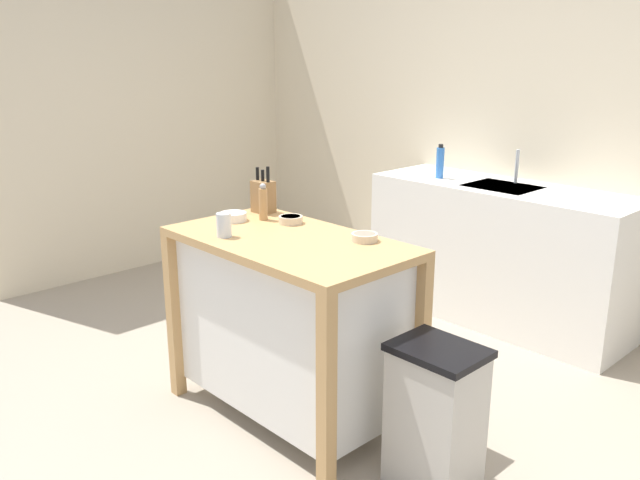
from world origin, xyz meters
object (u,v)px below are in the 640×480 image
(bowl_ceramic_wide, at_px, (364,237))
(sink_faucet, at_px, (517,166))
(knife_block, at_px, (263,196))
(trash_bin, at_px, (435,417))
(drinking_cup, at_px, (224,225))
(bowl_ceramic_small, at_px, (291,219))
(bottle_hand_soap, at_px, (440,162))
(kitchen_island, at_px, (290,318))
(bowl_stoneware_deep, at_px, (233,216))
(pepper_grinder, at_px, (263,203))

(bowl_ceramic_wide, xyz_separation_m, sink_faucet, (-0.25, 1.73, 0.09))
(knife_block, relative_size, trash_bin, 0.40)
(drinking_cup, height_order, sink_faucet, sink_faucet)
(bowl_ceramic_wide, xyz_separation_m, trash_bin, (0.56, -0.16, -0.62))
(trash_bin, bearing_deg, drinking_cup, -166.25)
(knife_block, distance_m, bowl_ceramic_small, 0.29)
(drinking_cup, distance_m, bottle_hand_soap, 1.94)
(sink_faucet, xyz_separation_m, bottle_hand_soap, (-0.45, -0.23, -0.00))
(bowl_ceramic_small, distance_m, drinking_cup, 0.39)
(bowl_ceramic_wide, bearing_deg, bottle_hand_soap, 114.76)
(trash_bin, bearing_deg, bowl_ceramic_wide, 163.69)
(kitchen_island, height_order, drinking_cup, drinking_cup)
(knife_block, bearing_deg, trash_bin, -7.70)
(bottle_hand_soap, bearing_deg, bowl_ceramic_small, -81.71)
(bowl_stoneware_deep, relative_size, trash_bin, 0.21)
(trash_bin, bearing_deg, kitchen_island, -176.26)
(sink_faucet, bearing_deg, drinking_cup, -96.69)
(bowl_stoneware_deep, height_order, bottle_hand_soap, bottle_hand_soap)
(bowl_stoneware_deep, height_order, bowl_ceramic_small, bowl_stoneware_deep)
(bowl_ceramic_small, bearing_deg, knife_block, 170.03)
(bowl_stoneware_deep, xyz_separation_m, drinking_cup, (0.21, -0.21, 0.03))
(kitchen_island, bearing_deg, drinking_cup, -137.68)
(kitchen_island, height_order, knife_block, knife_block)
(knife_block, distance_m, drinking_cup, 0.50)
(bowl_ceramic_wide, distance_m, sink_faucet, 1.75)
(drinking_cup, bearing_deg, kitchen_island, 42.32)
(bowl_ceramic_small, xyz_separation_m, sink_faucet, (0.22, 1.77, 0.09))
(bowl_ceramic_wide, bearing_deg, pepper_grinder, -171.87)
(knife_block, relative_size, bowl_ceramic_wide, 2.08)
(bottle_hand_soap, bearing_deg, drinking_cup, -84.23)
(kitchen_island, height_order, sink_faucet, sink_faucet)
(kitchen_island, height_order, bowl_ceramic_wide, bowl_ceramic_wide)
(bowl_ceramic_small, relative_size, bottle_hand_soap, 0.52)
(bowl_ceramic_wide, distance_m, trash_bin, 0.85)
(trash_bin, relative_size, bottle_hand_soap, 2.72)
(pepper_grinder, bearing_deg, trash_bin, -3.58)
(pepper_grinder, relative_size, bottle_hand_soap, 0.82)
(knife_block, height_order, trash_bin, knife_block)
(knife_block, bearing_deg, drinking_cup, -60.32)
(trash_bin, relative_size, sink_faucet, 2.86)
(knife_block, height_order, bottle_hand_soap, knife_block)
(bowl_stoneware_deep, xyz_separation_m, trash_bin, (1.27, 0.05, -0.62))
(bowl_ceramic_small, bearing_deg, drinking_cup, -94.41)
(pepper_grinder, distance_m, sink_faucet, 1.86)
(sink_faucet, bearing_deg, bowl_stoneware_deep, -103.45)
(bowl_ceramic_wide, bearing_deg, bowl_ceramic_small, -175.74)
(drinking_cup, bearing_deg, bottle_hand_soap, 95.77)
(kitchen_island, xyz_separation_m, bowl_ceramic_wide, (0.28, 0.22, 0.42))
(kitchen_island, xyz_separation_m, bowl_stoneware_deep, (-0.44, 0.00, 0.43))
(knife_block, xyz_separation_m, drinking_cup, (0.25, -0.43, -0.03))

